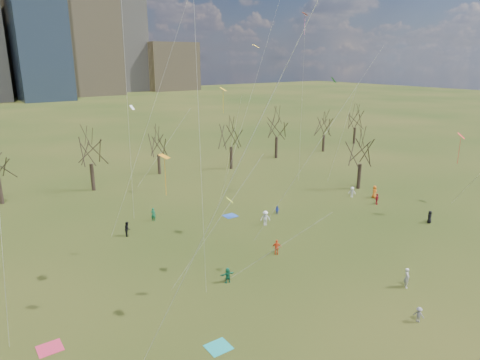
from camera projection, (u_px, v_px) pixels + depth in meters
ground at (322, 292)px, 35.99m from camera, size 500.00×500.00×0.00m
bare_tree_row at (142, 148)px, 63.57m from camera, size 113.04×29.80×9.50m
blanket_teal at (218, 347)px, 29.09m from camera, size 1.60×1.50×0.03m
blanket_navy at (230, 216)px, 53.27m from camera, size 1.60×1.50×0.03m
blanket_crimson at (50, 348)px, 28.97m from camera, size 1.60×1.50×0.03m
person_1 at (407, 278)px, 36.50m from camera, size 0.74×0.77×1.78m
person_3 at (419, 315)px, 31.76m from camera, size 0.68×0.88×1.21m
person_4 at (277, 247)px, 42.60m from camera, size 0.98×0.85×1.58m
person_5 at (228, 275)px, 37.31m from camera, size 1.35×0.60×1.41m
person_6 at (430, 217)px, 50.83m from camera, size 0.89×0.84×1.52m
person_8 at (277, 210)px, 53.67m from camera, size 0.66×0.68×1.11m
person_9 at (265, 218)px, 50.11m from camera, size 1.33×1.13×1.79m
person_10 at (377, 199)px, 57.30m from camera, size 0.95×0.55×1.52m
person_12 at (374, 192)px, 59.85m from camera, size 0.85×1.03×1.81m
person_13 at (153, 214)px, 51.46m from camera, size 0.70×0.72×1.66m
person_14 at (128, 229)px, 47.13m from camera, size 0.90×0.99×1.66m
person_15 at (352, 192)px, 60.28m from camera, size 1.09×1.09×1.52m
kites_airborne at (250, 118)px, 42.20m from camera, size 50.88×47.80×35.74m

